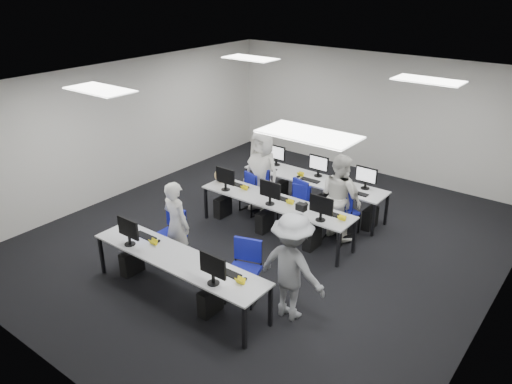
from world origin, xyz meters
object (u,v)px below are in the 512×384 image
Objects in this scene: desk_front at (178,260)px; chair_5 at (257,197)px; student_0 at (176,225)px; student_1 at (339,196)px; chair_3 at (293,210)px; chair_0 at (170,245)px; chair_4 at (336,225)px; student_2 at (262,171)px; student_3 at (341,199)px; chair_6 at (304,207)px; chair_7 at (344,220)px; chair_2 at (255,198)px; chair_1 at (244,281)px; photographer at (292,267)px; desk_mid at (275,203)px.

desk_front is 3.49m from chair_5.
student_0 is 0.94× the size of student_1.
chair_3 is 2.69m from student_0.
chair_0 is 1.03× the size of chair_4.
student_2 is 1.16× the size of student_3.
chair_5 is at bearing 177.27° from chair_6.
student_0 reaches higher than chair_5.
chair_4 is 3.08m from student_0.
chair_7 is at bearing 86.72° from chair_4.
student_0 is (-1.75, -2.49, 0.49)m from chair_4.
chair_6 is at bearing 34.18° from chair_2.
chair_1 reaches higher than desk_front.
chair_0 is 0.53m from student_0.
photographer reaches higher than chair_2.
desk_front is 3.35m from chair_2.
chair_7 is 0.49× the size of student_2.
desk_mid is 0.73m from chair_3.
chair_5 is (-2.02, 0.16, -0.03)m from chair_4.
chair_3 is 0.30m from chair_6.
chair_5 is 0.52× the size of student_1.
chair_2 is at bearing -165.29° from student_3.
desk_mid is 3.30× the size of chair_0.
desk_front is 3.68m from chair_7.
chair_3 is 1.00m from chair_5.
chair_5 is at bearing 106.47° from desk_front.
chair_3 is 0.52× the size of student_2.
chair_4 is 0.34m from chair_7.
chair_3 is at bearing -6.80° from student_2.
student_2 is at bearing -154.21° from chair_7.
student_3 is at bearing 68.68° from chair_1.
desk_mid is at bearing 90.00° from desk_front.
chair_1 is 0.55× the size of student_2.
student_3 reaches higher than chair_7.
chair_4 is (1.03, -0.05, 0.01)m from chair_3.
chair_2 reaches higher than chair_7.
student_0 is (-1.74, -2.83, 0.52)m from chair_7.
chair_5 is at bearing 21.05° from student_1.
chair_3 reaches higher than desk_mid.
chair_5 is 0.62m from student_2.
chair_0 is at bearing 4.98° from student_0.
chair_7 is at bearing 41.49° from desk_mid.
student_2 is 1.05× the size of photographer.
chair_1 is (1.74, -0.08, -0.00)m from chair_0.
desk_front is at bearing -113.33° from chair_4.
photographer is (2.35, 0.02, 0.05)m from student_0.
student_0 is (0.21, -0.00, 0.48)m from chair_0.
chair_4 is 0.56m from student_1.
photographer is at bearing -43.06° from chair_3.
student_3 is (-0.04, -0.13, 0.49)m from chair_7.
chair_0 reaches higher than chair_5.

